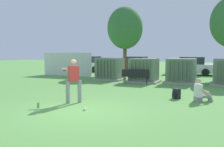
% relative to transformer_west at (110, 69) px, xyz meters
% --- Properties ---
extents(ground_plane, '(96.00, 96.00, 0.00)m').
position_rel_transformer_west_xyz_m(ground_plane, '(3.03, -9.09, -0.79)').
color(ground_plane, '#5B9947').
extents(fence_panel, '(4.80, 0.12, 2.00)m').
position_rel_transformer_west_xyz_m(fence_panel, '(-4.73, 1.41, 0.21)').
color(fence_panel, silver).
rests_on(fence_panel, ground).
extents(transformer_west, '(2.10, 1.70, 1.62)m').
position_rel_transformer_west_xyz_m(transformer_west, '(0.00, 0.00, 0.00)').
color(transformer_west, '#9E9B93').
rests_on(transformer_west, ground).
extents(transformer_mid_west, '(2.10, 1.70, 1.62)m').
position_rel_transformer_west_xyz_m(transformer_mid_west, '(2.70, -0.34, 0.00)').
color(transformer_mid_west, '#9E9B93').
rests_on(transformer_mid_west, ground).
extents(transformer_mid_east, '(2.10, 1.70, 1.62)m').
position_rel_transformer_west_xyz_m(transformer_mid_east, '(5.12, 0.11, 0.00)').
color(transformer_mid_east, '#9E9B93').
rests_on(transformer_mid_east, ground).
extents(park_bench, '(1.83, 0.54, 0.92)m').
position_rel_transformer_west_xyz_m(park_bench, '(2.38, -1.16, -0.25)').
color(park_bench, black).
rests_on(park_bench, ground).
extents(batter, '(1.39, 1.24, 1.74)m').
position_rel_transformer_west_xyz_m(batter, '(2.07, -8.06, 0.19)').
color(batter, gray).
rests_on(batter, ground).
extents(sports_ball, '(0.09, 0.09, 0.09)m').
position_rel_transformer_west_xyz_m(sports_ball, '(3.14, -9.02, -0.74)').
color(sports_ball, white).
rests_on(sports_ball, ground).
extents(seated_spectator, '(0.79, 0.67, 0.96)m').
position_rel_transformer_west_xyz_m(seated_spectator, '(6.71, -5.76, -0.41)').
color(seated_spectator, gray).
rests_on(seated_spectator, ground).
extents(backpack, '(0.38, 0.38, 0.44)m').
position_rel_transformer_west_xyz_m(backpack, '(5.70, -5.51, -0.57)').
color(backpack, black).
rests_on(backpack, ground).
extents(tree_left, '(3.23, 3.23, 6.18)m').
position_rel_transformer_west_xyz_m(tree_left, '(-0.58, 4.68, 3.45)').
color(tree_left, brown).
rests_on(tree_left, ground).
extents(parked_car_leftmost, '(4.20, 1.92, 1.62)m').
position_rel_transformer_west_xyz_m(parked_car_leftmost, '(-5.56, 6.64, -0.04)').
color(parked_car_leftmost, silver).
rests_on(parked_car_leftmost, ground).
extents(parked_car_left_of_center, '(4.28, 2.07, 1.62)m').
position_rel_transformer_west_xyz_m(parked_car_left_of_center, '(-0.54, 7.30, -0.04)').
color(parked_car_left_of_center, maroon).
rests_on(parked_car_left_of_center, ground).
extents(parked_car_right_of_center, '(4.33, 2.20, 1.62)m').
position_rel_transformer_west_xyz_m(parked_car_right_of_center, '(5.01, 6.75, -0.04)').
color(parked_car_right_of_center, silver).
rests_on(parked_car_right_of_center, ground).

